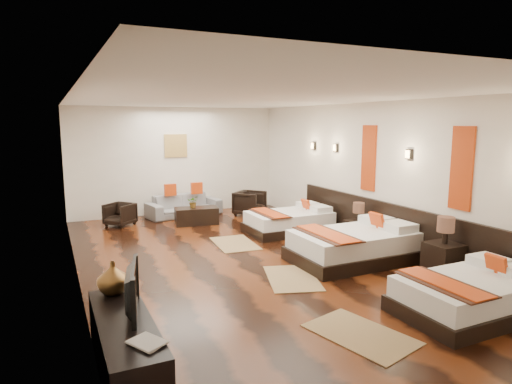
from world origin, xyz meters
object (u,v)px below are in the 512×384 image
tv (126,290)px  armchair_right (250,203)px  nightstand_a (444,256)px  armchair_left (120,214)px  tv_console (126,347)px  sofa (184,205)px  bed_near (472,295)px  figurine (113,278)px  table_plant (193,202)px  bed_far (290,221)px  book (136,348)px  coffee_table (196,216)px  bed_mid (355,245)px  nightstand_b (358,229)px

tv → armchair_right: bearing=-21.7°
nightstand_a → armchair_left: size_ratio=1.63×
tv_console → sofa: size_ratio=0.95×
tv_console → bed_near: bearing=-6.3°
figurine → table_plant: 5.68m
bed_far → armchair_left: size_ratio=3.13×
tv → nightstand_a: bearing=-71.8°
tv → book: bearing=-171.5°
armchair_right → table_plant: bearing=152.9°
bed_far → coffee_table: size_ratio=1.85×
bed_mid → sofa: 5.22m
bed_near → table_plant: bearing=105.2°
tv → sofa: 7.20m
nightstand_a → coffee_table: size_ratio=0.96×
book → coffee_table: size_ratio=0.30×
bed_near → bed_far: 4.66m
bed_near → book: bed_near is taller
bed_far → nightstand_a: 3.61m
tv_console → armchair_right: (4.12, 6.19, 0.05)m
sofa → coffee_table: (0.00, -1.05, -0.08)m
bed_near → figurine: (-4.19, 1.18, 0.49)m
sofa → armchair_left: bearing=-175.7°
coffee_table → bed_far: bearing=-44.9°
bed_mid → armchair_right: (-0.08, 4.27, 0.04)m
tv_console → tv: bearing=71.3°
figurine → sofa: size_ratio=0.19×
coffee_table → table_plant: 0.35m
bed_mid → table_plant: (-1.71, 3.91, 0.26)m
bed_mid → armchair_left: 5.60m
nightstand_b → armchair_left: size_ratio=1.42×
armchair_left → tv: bearing=-48.2°
tv → coffee_table: (2.51, 5.68, -0.59)m
nightstand_b → coffee_table: size_ratio=0.84×
bed_near → bed_far: size_ratio=1.01×
nightstand_b → armchair_left: nightstand_b is taller
nightstand_b → bed_far: bearing=118.0°
nightstand_b → table_plant: bearing=128.9°
book → table_plant: size_ratio=1.05×
bed_near → coffee_table: size_ratio=1.87×
bed_near → book: 4.21m
book → coffee_table: 6.95m
armchair_left → sofa: bearing=64.4°
book → armchair_right: (4.12, 6.81, -0.24)m
nightstand_a → armchair_right: 5.59m
bed_near → nightstand_b: (0.75, 3.25, 0.05)m
nightstand_b → book: size_ratio=2.75×
nightstand_b → tv: tv is taller
bed_near → table_plant: bed_near is taller
book → figurine: size_ratio=0.85×
table_plant → figurine: bearing=-116.0°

